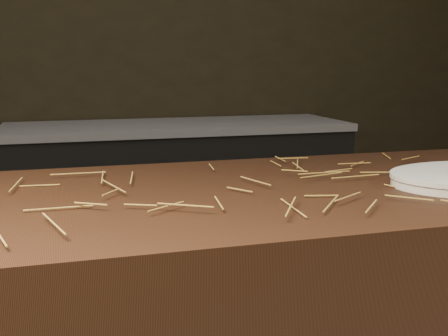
# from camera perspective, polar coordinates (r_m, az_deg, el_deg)

# --- Properties ---
(back_counter) EXTENTS (1.82, 0.62, 0.84)m
(back_counter) POSITION_cam_1_polar(r_m,az_deg,el_deg) (3.11, -4.58, -3.11)
(back_counter) COLOR black
(back_counter) RESTS_ON ground
(straw_bedding) EXTENTS (1.40, 0.60, 0.02)m
(straw_bedding) POSITION_cam_1_polar(r_m,az_deg,el_deg) (1.15, -0.45, -1.86)
(straw_bedding) COLOR olive
(straw_bedding) RESTS_ON main_counter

